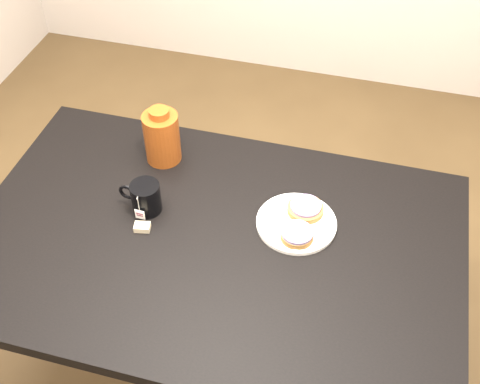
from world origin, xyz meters
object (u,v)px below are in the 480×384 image
Objects in this scene: teabag_pouch at (142,227)px; bagel_package at (162,137)px; table at (214,257)px; plate at (296,223)px; mug at (145,197)px; bagel_front at (297,234)px; bagel_back at (306,208)px.

teabag_pouch is 0.32m from bagel_package.
bagel_package reaches higher than table.
teabag_pouch is at bearing -162.66° from plate.
mug is 2.92× the size of teabag_pouch.
plate is at bearing 101.82° from bagel_front.
table is 11.28× the size of bagel_back.
bagel_front is 0.92× the size of mug.
bagel_front is at bearing 13.80° from table.
teabag_pouch is (-0.42, -0.13, 0.00)m from plate.
table is 6.03× the size of plate.
teabag_pouch is (-0.21, -0.02, 0.09)m from table.
bagel_package reaches higher than bagel_back.
bagel_back reaches higher than teabag_pouch.
bagel_front is at bearing 9.59° from teabag_pouch.
bagel_front is at bearing 1.97° from mug.
teabag_pouch is (0.02, -0.08, -0.04)m from mug.
bagel_back is at bearing 22.18° from teabag_pouch.
table is at bearing -145.18° from bagel_back.
mug is (-0.45, 0.01, 0.02)m from bagel_front.
bagel_back is 0.94× the size of mug.
bagel_front reaches higher than table.
bagel_package is (-0.05, 0.31, 0.08)m from teabag_pouch.
bagel_back is 0.48m from teabag_pouch.
table is 31.11× the size of teabag_pouch.
table is 0.26m from bagel_front.
mug reaches higher than plate.
teabag_pouch is 0.23× the size of bagel_package.
bagel_back is at bearing 70.60° from plate.
table is 7.27× the size of bagel_package.
plate is (0.22, 0.11, 0.09)m from table.
bagel_package is (-0.49, 0.13, 0.06)m from bagel_back.
plate is at bearing 17.34° from teabag_pouch.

